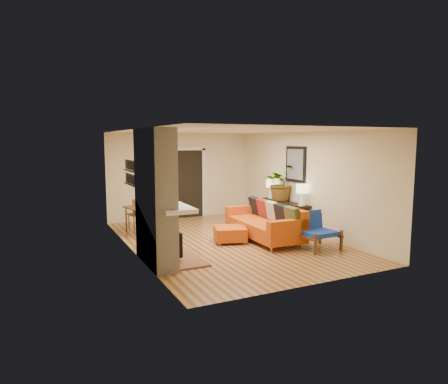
{
  "coord_description": "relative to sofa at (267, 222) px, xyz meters",
  "views": [
    {
      "loc": [
        -4.13,
        -8.33,
        2.36
      ],
      "look_at": [
        0.0,
        0.2,
        1.15
      ],
      "focal_mm": 32.0,
      "sensor_mm": 36.0,
      "label": 1
    }
  ],
  "objects": [
    {
      "name": "fireplace",
      "position": [
        -2.95,
        -0.77,
        0.84
      ],
      "size": [
        1.09,
        1.68,
        2.6
      ],
      "color": "white",
      "rests_on": "ground"
    },
    {
      "name": "console_table",
      "position": [
        1.13,
        0.86,
        0.18
      ],
      "size": [
        0.34,
        1.85,
        0.72
      ],
      "color": "black",
      "rests_on": "ground"
    },
    {
      "name": "blue_chair",
      "position": [
        0.51,
        -1.19,
        0.04
      ],
      "size": [
        0.82,
        0.8,
        0.82
      ],
      "color": "brown",
      "rests_on": "ground"
    },
    {
      "name": "ottoman",
      "position": [
        -0.94,
        0.11,
        -0.19
      ],
      "size": [
        0.88,
        0.88,
        0.36
      ],
      "color": "silver",
      "rests_on": "ground"
    },
    {
      "name": "lamp_far",
      "position": [
        1.13,
        1.58,
        0.66
      ],
      "size": [
        0.3,
        0.3,
        0.54
      ],
      "color": "white",
      "rests_on": "console_table"
    },
    {
      "name": "room_shell",
      "position": [
        -0.34,
        2.87,
        0.84
      ],
      "size": [
        6.5,
        6.5,
        6.5
      ],
      "color": "tan",
      "rests_on": "ground"
    },
    {
      "name": "lamp_near",
      "position": [
        1.13,
        0.13,
        0.66
      ],
      "size": [
        0.3,
        0.3,
        0.54
      ],
      "color": "white",
      "rests_on": "console_table"
    },
    {
      "name": "houseplant",
      "position": [
        1.12,
        1.06,
        0.83
      ],
      "size": [
        0.99,
        0.89,
        1.0
      ],
      "primitive_type": "imported",
      "rotation": [
        0.0,
        0.0,
        0.12
      ],
      "color": "#1E5919",
      "rests_on": "console_table"
    },
    {
      "name": "dining_table",
      "position": [
        -2.53,
        1.85,
        0.15
      ],
      "size": [
        0.9,
        1.61,
        0.85
      ],
      "color": "brown",
      "rests_on": "ground"
    },
    {
      "name": "sofa",
      "position": [
        0.0,
        0.0,
        0.0
      ],
      "size": [
        1.05,
        2.34,
        0.91
      ],
      "color": "silver",
      "rests_on": "ground"
    }
  ]
}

